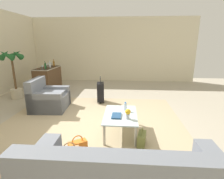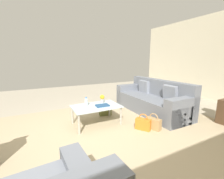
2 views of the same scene
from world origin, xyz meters
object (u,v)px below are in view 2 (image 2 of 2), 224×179
(water_bottle, at_px, (86,102))
(coffee_table_book, at_px, (102,105))
(couch, at_px, (153,101))
(coffee_table, at_px, (96,108))
(handbag_tan, at_px, (153,123))
(flower_vase, at_px, (102,98))
(handbag_orange, at_px, (143,124))
(handbag_olive, at_px, (105,111))

(water_bottle, bearing_deg, coffee_table_book, 150.64)
(couch, distance_m, coffee_table, 1.80)
(handbag_tan, bearing_deg, couch, -131.31)
(coffee_table_book, relative_size, flower_vase, 1.43)
(water_bottle, xyz_separation_m, handbag_tan, (-1.20, 0.91, -0.41))
(couch, relative_size, coffee_table_book, 7.93)
(handbag_tan, bearing_deg, coffee_table_book, -39.71)
(coffee_table, xyz_separation_m, coffee_table_book, (-0.12, 0.08, 0.07))
(coffee_table_book, distance_m, flower_vase, 0.27)
(flower_vase, relative_size, handbag_tan, 0.57)
(handbag_orange, relative_size, handbag_olive, 1.00)
(coffee_table, relative_size, handbag_olive, 3.00)
(water_bottle, bearing_deg, couch, 180.00)
(handbag_tan, bearing_deg, water_bottle, -37.19)
(water_bottle, relative_size, handbag_olive, 0.57)
(flower_vase, bearing_deg, handbag_olive, -126.91)
(handbag_olive, bearing_deg, flower_vase, 53.09)
(coffee_table, relative_size, water_bottle, 5.26)
(coffee_table, xyz_separation_m, handbag_orange, (-0.78, 0.73, -0.26))
(coffee_table, height_order, handbag_tan, coffee_table)
(handbag_olive, relative_size, handbag_tan, 1.00)
(water_bottle, relative_size, handbag_orange, 0.57)
(water_bottle, bearing_deg, handbag_olive, -152.80)
(coffee_table_book, xyz_separation_m, handbag_olive, (-0.30, -0.50, -0.33))
(couch, height_order, handbag_olive, couch)
(couch, bearing_deg, handbag_tan, 48.69)
(coffee_table_book, distance_m, handbag_olive, 0.67)
(coffee_table, xyz_separation_m, handbag_tan, (-1.00, 0.81, -0.26))
(handbag_orange, height_order, handbag_olive, same)
(coffee_table, distance_m, flower_vase, 0.32)
(coffee_table_book, bearing_deg, water_bottle, -27.75)
(coffee_table_book, bearing_deg, coffee_table, -32.08)
(handbag_olive, bearing_deg, coffee_table_book, 58.80)
(coffee_table_book, bearing_deg, couch, -172.27)
(coffee_table, height_order, water_bottle, water_bottle)
(coffee_table, distance_m, coffee_table_book, 0.16)
(coffee_table, bearing_deg, handbag_olive, -135.19)
(handbag_orange, bearing_deg, coffee_table, -43.00)
(flower_vase, bearing_deg, handbag_orange, 122.58)
(coffee_table, distance_m, handbag_tan, 1.31)
(coffee_table, relative_size, coffee_table_book, 3.66)
(flower_vase, height_order, handbag_orange, flower_vase)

